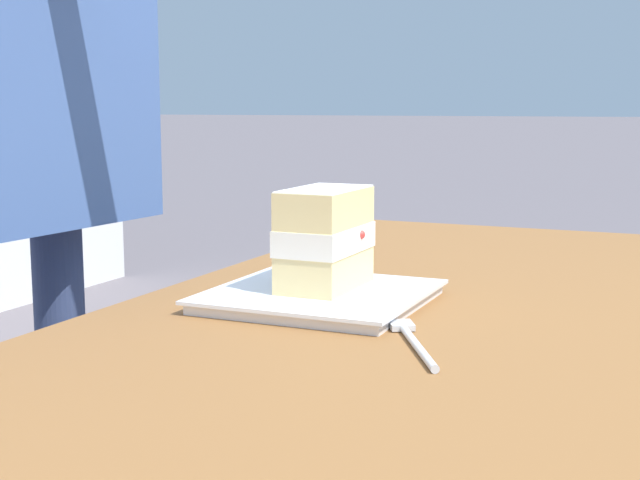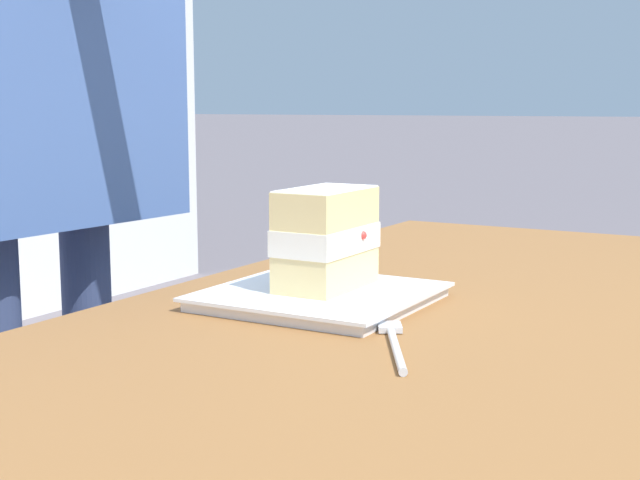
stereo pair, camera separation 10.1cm
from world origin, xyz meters
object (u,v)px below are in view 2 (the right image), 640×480
at_px(dessert_fork, 394,342).
at_px(diner_person, 32,37).
at_px(cake_slice, 326,238).
at_px(dessert_plate, 320,297).
at_px(patio_table, 481,424).

distance_m(dessert_fork, diner_person, 0.71).
xyz_separation_m(cake_slice, dessert_fork, (-0.14, -0.15, -0.07)).
bearing_deg(dessert_plate, dessert_fork, -129.47).
height_order(cake_slice, diner_person, diner_person).
bearing_deg(dessert_fork, dessert_plate, 50.53).
bearing_deg(dessert_plate, patio_table, -96.29).
xyz_separation_m(patio_table, cake_slice, (0.04, 0.21, 0.18)).
distance_m(patio_table, dessert_plate, 0.23).
height_order(patio_table, dessert_fork, dessert_fork).
bearing_deg(dessert_fork, diner_person, 76.61).
relative_size(dessert_fork, diner_person, 0.10).
bearing_deg(patio_table, cake_slice, 79.60).
xyz_separation_m(patio_table, dessert_fork, (-0.10, 0.05, 0.11)).
bearing_deg(patio_table, dessert_fork, 152.33).
height_order(dessert_plate, dessert_fork, dessert_plate).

